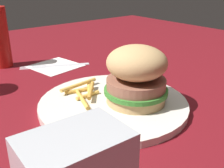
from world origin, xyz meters
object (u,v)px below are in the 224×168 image
(plate, at_px, (112,103))
(fries_pile, at_px, (84,91))
(napkin, at_px, (55,66))
(fork, at_px, (55,65))
(sandwich, at_px, (136,75))
(ketchup_bottle, at_px, (0,38))

(plate, height_order, fries_pile, fries_pile)
(plate, relative_size, napkin, 2.37)
(napkin, distance_m, fork, 0.00)
(fork, bearing_deg, sandwich, -0.02)
(fork, height_order, ketchup_bottle, ketchup_bottle)
(plate, height_order, sandwich, sandwich)
(sandwich, xyz_separation_m, napkin, (-0.30, 0.00, -0.06))
(fries_pile, relative_size, fork, 0.63)
(plate, xyz_separation_m, fries_pile, (-0.05, -0.02, 0.01))
(sandwich, bearing_deg, fries_pile, -148.85)
(sandwich, height_order, fork, sandwich)
(fries_pile, xyz_separation_m, napkin, (-0.21, 0.05, -0.02))
(fries_pile, distance_m, ketchup_bottle, 0.30)
(fork, bearing_deg, plate, -5.91)
(ketchup_bottle, bearing_deg, fork, 50.33)
(sandwich, bearing_deg, ketchup_bottle, -165.35)
(napkin, relative_size, fork, 0.68)
(plate, relative_size, fork, 1.61)
(napkin, bearing_deg, fork, -117.06)
(fries_pile, bearing_deg, napkin, 166.14)
(plate, height_order, napkin, plate)
(napkin, height_order, ketchup_bottle, ketchup_bottle)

